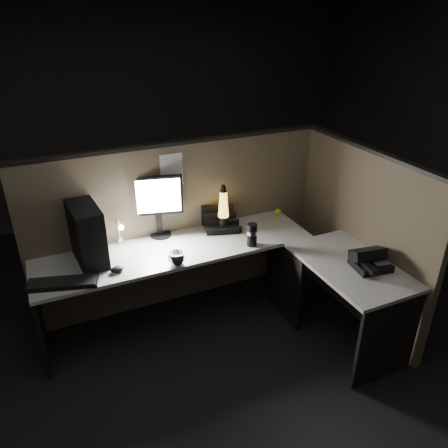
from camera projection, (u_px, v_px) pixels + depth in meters
name	position (u px, v px, depth m)	size (l,w,h in m)	color
floor	(223.00, 357.00, 3.50)	(6.00, 6.00, 0.00)	black
room_shell	(223.00, 165.00, 2.77)	(6.00, 6.00, 6.00)	silver
partition_back	(180.00, 226.00, 3.92)	(2.66, 0.06, 1.50)	brown
partition_right	(359.00, 237.00, 3.74)	(0.06, 1.66, 1.50)	brown
desk	(230.00, 275.00, 3.51)	(2.60, 1.60, 0.73)	#B7B4AD
pc_tower	(87.00, 234.00, 3.33)	(0.20, 0.44, 0.47)	black
monitor	(158.00, 200.00, 3.66)	(0.42, 0.18, 0.54)	black
keyboard	(63.00, 283.00, 3.13)	(0.50, 0.17, 0.02)	black
mouse	(117.00, 269.00, 3.28)	(0.10, 0.07, 0.04)	black
clip_lamp	(120.00, 232.00, 3.57)	(0.04, 0.18, 0.23)	white
organizer	(221.00, 223.00, 3.91)	(0.35, 0.32, 0.22)	black
lava_lamp	(223.00, 212.00, 3.81)	(0.12, 0.12, 0.43)	black
travel_mug	(252.00, 235.00, 3.60)	(0.09, 0.09, 0.20)	black
steel_mug	(176.00, 258.00, 3.35)	(0.14, 0.14, 0.11)	silver
figurine	(278.00, 212.00, 4.12)	(0.06, 0.06, 0.06)	yellow
pinned_paper	(172.00, 170.00, 3.62)	(0.20, 0.00, 0.28)	white
desk_phone	(369.00, 260.00, 3.32)	(0.29, 0.30, 0.16)	black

